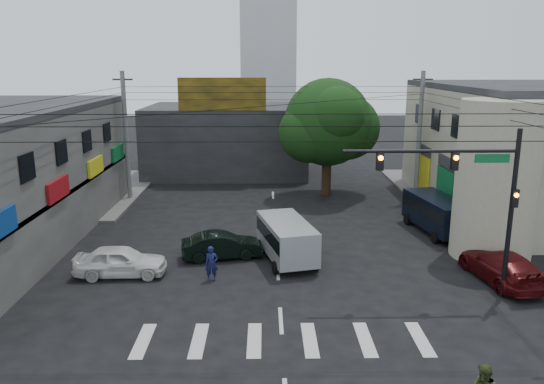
{
  "coord_description": "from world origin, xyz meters",
  "views": [
    {
      "loc": [
        -0.59,
        -21.77,
        9.71
      ],
      "look_at": [
        -0.25,
        4.0,
        3.43
      ],
      "focal_mm": 35.0,
      "sensor_mm": 36.0,
      "label": 1
    }
  ],
  "objects_px": {
    "street_tree": "(328,123)",
    "silver_minivan": "(287,241)",
    "traffic_officer": "(212,264)",
    "traffic_gantry": "(473,187)",
    "utility_pole_far_right": "(419,136)",
    "maroon_sedan": "(501,266)",
    "white_compact": "(121,261)",
    "dark_sedan": "(222,246)",
    "utility_pole_far_left": "(126,137)",
    "navy_van": "(437,215)"
  },
  "relations": [
    {
      "from": "traffic_gantry",
      "to": "traffic_officer",
      "type": "height_order",
      "value": "traffic_gantry"
    },
    {
      "from": "maroon_sedan",
      "to": "traffic_gantry",
      "type": "bearing_deg",
      "value": 27.39
    },
    {
      "from": "traffic_gantry",
      "to": "navy_van",
      "type": "bearing_deg",
      "value": 79.5
    },
    {
      "from": "utility_pole_far_right",
      "to": "silver_minivan",
      "type": "bearing_deg",
      "value": -128.6
    },
    {
      "from": "maroon_sedan",
      "to": "traffic_officer",
      "type": "relative_size",
      "value": 3.2
    },
    {
      "from": "traffic_gantry",
      "to": "silver_minivan",
      "type": "height_order",
      "value": "traffic_gantry"
    },
    {
      "from": "street_tree",
      "to": "white_compact",
      "type": "distance_m",
      "value": 19.74
    },
    {
      "from": "white_compact",
      "to": "traffic_officer",
      "type": "relative_size",
      "value": 2.63
    },
    {
      "from": "street_tree",
      "to": "silver_minivan",
      "type": "xyz_separation_m",
      "value": [
        -3.52,
        -13.56,
        -4.45
      ]
    },
    {
      "from": "street_tree",
      "to": "maroon_sedan",
      "type": "bearing_deg",
      "value": -69.42
    },
    {
      "from": "utility_pole_far_left",
      "to": "white_compact",
      "type": "distance_m",
      "value": 15.27
    },
    {
      "from": "utility_pole_far_right",
      "to": "traffic_officer",
      "type": "bearing_deg",
      "value": -131.95
    },
    {
      "from": "street_tree",
      "to": "dark_sedan",
      "type": "xyz_separation_m",
      "value": [
        -6.81,
        -13.18,
        -4.8
      ]
    },
    {
      "from": "white_compact",
      "to": "silver_minivan",
      "type": "relative_size",
      "value": 0.84
    },
    {
      "from": "dark_sedan",
      "to": "silver_minivan",
      "type": "distance_m",
      "value": 3.33
    },
    {
      "from": "white_compact",
      "to": "traffic_gantry",
      "type": "bearing_deg",
      "value": -101.58
    },
    {
      "from": "white_compact",
      "to": "traffic_officer",
      "type": "height_order",
      "value": "traffic_officer"
    },
    {
      "from": "utility_pole_far_left",
      "to": "maroon_sedan",
      "type": "bearing_deg",
      "value": -36.62
    },
    {
      "from": "street_tree",
      "to": "utility_pole_far_right",
      "type": "xyz_separation_m",
      "value": [
        6.5,
        -1.0,
        -0.87
      ]
    },
    {
      "from": "traffic_officer",
      "to": "street_tree",
      "type": "bearing_deg",
      "value": 55.85
    },
    {
      "from": "utility_pole_far_left",
      "to": "dark_sedan",
      "type": "relative_size",
      "value": 2.16
    },
    {
      "from": "utility_pole_far_left",
      "to": "white_compact",
      "type": "xyz_separation_m",
      "value": [
        3.14,
        -14.43,
        -3.88
      ]
    },
    {
      "from": "street_tree",
      "to": "dark_sedan",
      "type": "height_order",
      "value": "street_tree"
    },
    {
      "from": "street_tree",
      "to": "navy_van",
      "type": "height_order",
      "value": "street_tree"
    },
    {
      "from": "navy_van",
      "to": "street_tree",
      "type": "bearing_deg",
      "value": 21.08
    },
    {
      "from": "silver_minivan",
      "to": "utility_pole_far_right",
      "type": "bearing_deg",
      "value": -52.23
    },
    {
      "from": "traffic_gantry",
      "to": "maroon_sedan",
      "type": "relative_size",
      "value": 1.38
    },
    {
      "from": "utility_pole_far_right",
      "to": "dark_sedan",
      "type": "distance_m",
      "value": 18.46
    },
    {
      "from": "dark_sedan",
      "to": "maroon_sedan",
      "type": "xyz_separation_m",
      "value": [
        12.94,
        -3.15,
        0.05
      ]
    },
    {
      "from": "traffic_gantry",
      "to": "dark_sedan",
      "type": "relative_size",
      "value": 1.69
    },
    {
      "from": "navy_van",
      "to": "maroon_sedan",
      "type": "bearing_deg",
      "value": 175.26
    },
    {
      "from": "utility_pole_far_left",
      "to": "traffic_gantry",
      "type": "bearing_deg",
      "value": -42.86
    },
    {
      "from": "silver_minivan",
      "to": "navy_van",
      "type": "xyz_separation_m",
      "value": [
        9.0,
        4.45,
        0.03
      ]
    },
    {
      "from": "utility_pole_far_right",
      "to": "traffic_officer",
      "type": "xyz_separation_m",
      "value": [
        -13.55,
        -15.07,
        -3.78
      ]
    },
    {
      "from": "utility_pole_far_left",
      "to": "traffic_officer",
      "type": "distance_m",
      "value": 17.24
    },
    {
      "from": "white_compact",
      "to": "utility_pole_far_right",
      "type": "bearing_deg",
      "value": -53.01
    },
    {
      "from": "utility_pole_far_left",
      "to": "traffic_officer",
      "type": "relative_size",
      "value": 5.63
    },
    {
      "from": "street_tree",
      "to": "traffic_officer",
      "type": "bearing_deg",
      "value": -113.68
    },
    {
      "from": "navy_van",
      "to": "traffic_officer",
      "type": "distance_m",
      "value": 14.33
    },
    {
      "from": "utility_pole_far_right",
      "to": "street_tree",
      "type": "bearing_deg",
      "value": 171.25
    },
    {
      "from": "traffic_gantry",
      "to": "dark_sedan",
      "type": "distance_m",
      "value": 12.4
    },
    {
      "from": "street_tree",
      "to": "utility_pole_far_right",
      "type": "bearing_deg",
      "value": -8.75
    },
    {
      "from": "silver_minivan",
      "to": "traffic_officer",
      "type": "distance_m",
      "value": 4.34
    },
    {
      "from": "maroon_sedan",
      "to": "silver_minivan",
      "type": "bearing_deg",
      "value": -24.54
    },
    {
      "from": "silver_minivan",
      "to": "traffic_officer",
      "type": "bearing_deg",
      "value": 111.9
    },
    {
      "from": "utility_pole_far_right",
      "to": "maroon_sedan",
      "type": "relative_size",
      "value": 1.76
    },
    {
      "from": "street_tree",
      "to": "traffic_gantry",
      "type": "relative_size",
      "value": 1.21
    },
    {
      "from": "dark_sedan",
      "to": "navy_van",
      "type": "distance_m",
      "value": 12.95
    },
    {
      "from": "utility_pole_far_left",
      "to": "traffic_officer",
      "type": "height_order",
      "value": "utility_pole_far_left"
    },
    {
      "from": "traffic_gantry",
      "to": "street_tree",
      "type": "bearing_deg",
      "value": 101.99
    }
  ]
}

